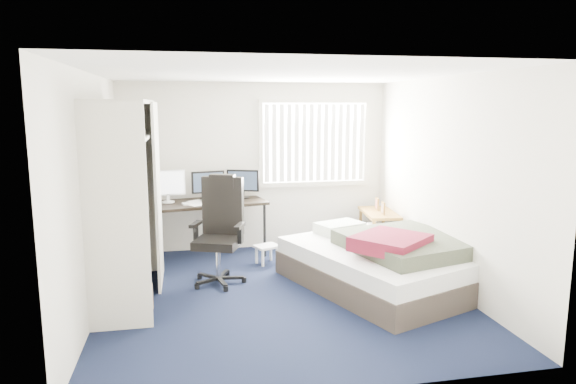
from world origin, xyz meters
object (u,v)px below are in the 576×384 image
(desk, at_px, (207,200))
(nightstand, at_px, (379,216))
(bed, at_px, (384,262))
(office_chair, at_px, (220,241))

(desk, distance_m, nightstand, 2.54)
(desk, xyz_separation_m, nightstand, (2.51, -0.29, -0.29))
(nightstand, height_order, bed, nightstand)
(office_chair, distance_m, nightstand, 2.54)
(office_chair, relative_size, nightstand, 1.42)
(desk, bearing_deg, bed, -39.85)
(desk, bearing_deg, nightstand, -6.57)
(office_chair, bearing_deg, desk, 95.49)
(desk, height_order, bed, desk)
(desk, relative_size, bed, 0.66)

